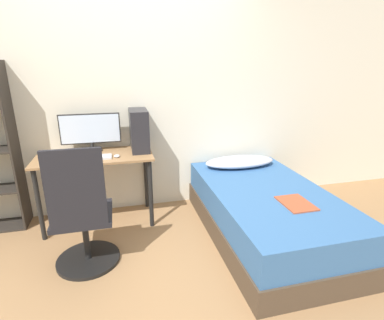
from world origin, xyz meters
TOP-DOWN VIEW (x-y plane):
  - ground_plane at (0.00, 0.00)m, footprint 14.00×14.00m
  - wall_back at (0.00, 1.35)m, footprint 8.00×0.05m
  - desk at (-0.40, 1.05)m, footprint 1.13×0.56m
  - office_chair at (-0.48, 0.30)m, footprint 0.52×0.52m
  - bed at (1.17, 0.39)m, footprint 1.07×1.88m
  - pillow at (1.17, 1.07)m, footprint 0.81×0.36m
  - magazine at (1.26, 0.05)m, footprint 0.24×0.32m
  - monitor at (-0.43, 1.21)m, footprint 0.60×0.20m
  - keyboard at (-0.43, 0.94)m, footprint 0.39×0.14m
  - pc_tower at (0.06, 1.13)m, footprint 0.18×0.36m
  - mouse at (-0.18, 0.94)m, footprint 0.06×0.09m

SIDE VIEW (x-z plane):
  - ground_plane at x=0.00m, z-range 0.00..0.00m
  - bed at x=1.17m, z-range 0.00..0.48m
  - office_chair at x=-0.48m, z-range -0.13..0.93m
  - magazine at x=1.26m, z-range 0.48..0.49m
  - pillow at x=1.17m, z-range 0.48..0.59m
  - desk at x=-0.40m, z-range 0.25..0.99m
  - keyboard at x=-0.43m, z-range 0.74..0.76m
  - mouse at x=-0.18m, z-range 0.74..0.76m
  - pc_tower at x=0.06m, z-range 0.74..1.16m
  - monitor at x=-0.43m, z-range 0.76..1.15m
  - wall_back at x=0.00m, z-range 0.00..2.50m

